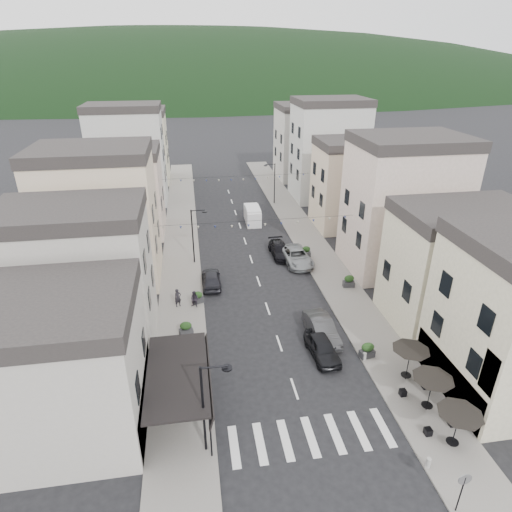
{
  "coord_description": "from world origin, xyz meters",
  "views": [
    {
      "loc": [
        -5.96,
        -15.28,
        20.43
      ],
      "look_at": [
        -0.48,
        19.52,
        3.5
      ],
      "focal_mm": 30.0,
      "sensor_mm": 36.0,
      "label": 1
    }
  ],
  "objects": [
    {
      "name": "planter_la",
      "position": [
        -7.09,
        13.1,
        0.69
      ],
      "size": [
        1.16,
        0.83,
        1.17
      ],
      "rotation": [
        0.0,
        0.0,
        0.26
      ],
      "color": "#2D2D2F",
      "rests_on": "sidewalk_left"
    },
    {
      "name": "parked_car_b",
      "position": [
        3.42,
        11.26,
        0.8
      ],
      "size": [
        1.99,
        4.97,
        1.61
      ],
      "primitive_type": "imported",
      "rotation": [
        0.0,
        0.0,
        0.06
      ],
      "color": "#2F3032",
      "rests_on": "ground"
    },
    {
      "name": "parked_car_e",
      "position": [
        -4.6,
        20.89,
        0.75
      ],
      "size": [
        1.81,
        4.4,
        1.49
      ],
      "primitive_type": "imported",
      "rotation": [
        0.0,
        0.0,
        3.13
      ],
      "color": "black",
      "rests_on": "ground"
    },
    {
      "name": "buildings_row_left",
      "position": [
        -14.5,
        37.75,
        6.12
      ],
      "size": [
        10.2,
        54.16,
        14.0
      ],
      "color": "#ADA89F",
      "rests_on": "ground"
    },
    {
      "name": "boutique_awning",
      "position": [
        -7.25,
        5.0,
        3.11
      ],
      "size": [
        3.77,
        7.5,
        3.28
      ],
      "color": "black",
      "rests_on": "ground"
    },
    {
      "name": "bunting_near",
      "position": [
        0.0,
        22.0,
        5.65
      ],
      "size": [
        19.0,
        0.28,
        0.62
      ],
      "color": "black",
      "rests_on": "ground"
    },
    {
      "name": "streetlamp_left_near",
      "position": [
        -5.82,
        2.0,
        3.7
      ],
      "size": [
        1.7,
        0.56,
        6.0
      ],
      "color": "black",
      "rests_on": "ground"
    },
    {
      "name": "planter_rb",
      "position": [
        8.29,
        18.44,
        0.7
      ],
      "size": [
        1.15,
        0.74,
        1.2
      ],
      "rotation": [
        0.0,
        0.0,
        -0.14
      ],
      "color": "#2E2E30",
      "rests_on": "sidewalk_right"
    },
    {
      "name": "ground",
      "position": [
        0.0,
        0.0,
        0.0
      ],
      "size": [
        700.0,
        700.0,
        0.0
      ],
      "primitive_type": "plane",
      "color": "black",
      "rests_on": "ground"
    },
    {
      "name": "cafe_terrace",
      "position": [
        7.7,
        2.8,
        2.36
      ],
      "size": [
        2.5,
        8.1,
        2.53
      ],
      "color": "black",
      "rests_on": "ground"
    },
    {
      "name": "traffic_sign",
      "position": [
        5.8,
        -3.5,
        1.93
      ],
      "size": [
        0.7,
        0.07,
        2.7
      ],
      "color": "black",
      "rests_on": "ground"
    },
    {
      "name": "sidewalk_right",
      "position": [
        7.5,
        32.0,
        0.06
      ],
      "size": [
        4.0,
        76.0,
        0.12
      ],
      "primitive_type": "cube",
      "color": "slate",
      "rests_on": "ground"
    },
    {
      "name": "hill_backdrop",
      "position": [
        0.0,
        300.0,
        0.0
      ],
      "size": [
        640.0,
        360.0,
        70.0
      ],
      "primitive_type": "ellipsoid",
      "color": "black",
      "rests_on": "ground"
    },
    {
      "name": "parked_car_d",
      "position": [
        3.28,
        26.35,
        0.69
      ],
      "size": [
        2.14,
        4.86,
        1.39
      ],
      "primitive_type": "imported",
      "rotation": [
        0.0,
        0.0,
        0.04
      ],
      "color": "black",
      "rests_on": "ground"
    },
    {
      "name": "planter_lb",
      "position": [
        -6.0,
        17.77,
        0.66
      ],
      "size": [
        1.11,
        0.84,
        1.11
      ],
      "rotation": [
        0.0,
        0.0,
        0.33
      ],
      "color": "#292A2C",
      "rests_on": "sidewalk_left"
    },
    {
      "name": "planter_ra",
      "position": [
        6.0,
        8.29,
        0.71
      ],
      "size": [
        1.17,
        0.78,
        1.21
      ],
      "rotation": [
        0.0,
        0.0,
        0.19
      ],
      "color": "#2A2A2C",
      "rests_on": "sidewalk_right"
    },
    {
      "name": "parked_car_c",
      "position": [
        4.6,
        24.34,
        0.79
      ],
      "size": [
        3.01,
        5.83,
        1.57
      ],
      "primitive_type": "imported",
      "rotation": [
        0.0,
        0.0,
        0.07
      ],
      "color": "gray",
      "rests_on": "ground"
    },
    {
      "name": "parked_car_a",
      "position": [
        2.8,
        9.05,
        0.74
      ],
      "size": [
        2.06,
        4.44,
        1.47
      ],
      "primitive_type": "imported",
      "rotation": [
        0.0,
        0.0,
        0.08
      ],
      "color": "black",
      "rests_on": "ground"
    },
    {
      "name": "sidewalk_left",
      "position": [
        -7.5,
        32.0,
        0.06
      ],
      "size": [
        4.0,
        76.0,
        0.12
      ],
      "primitive_type": "cube",
      "color": "slate",
      "rests_on": "ground"
    },
    {
      "name": "planter_rc",
      "position": [
        6.0,
        25.57,
        0.69
      ],
      "size": [
        1.14,
        0.77,
        1.18
      ],
      "rotation": [
        0.0,
        0.0,
        -0.19
      ],
      "color": "#323235",
      "rests_on": "sidewalk_right"
    },
    {
      "name": "pedestrian_b",
      "position": [
        -6.28,
        17.1,
        0.89
      ],
      "size": [
        0.94,
        0.87,
        1.54
      ],
      "primitive_type": "imported",
      "rotation": [
        0.0,
        0.0,
        -0.49
      ],
      "color": "#241E29",
      "rests_on": "sidewalk_left"
    },
    {
      "name": "bollards",
      "position": [
        0.0,
        5.5,
        0.42
      ],
      "size": [
        11.66,
        10.26,
        0.6
      ],
      "color": "gray",
      "rests_on": "ground"
    },
    {
      "name": "bunting_far",
      "position": [
        0.0,
        38.0,
        5.65
      ],
      "size": [
        19.0,
        0.28,
        0.62
      ],
      "color": "black",
      "rests_on": "ground"
    },
    {
      "name": "buildings_row_right",
      "position": [
        14.5,
        36.59,
        6.32
      ],
      "size": [
        10.2,
        54.16,
        14.5
      ],
      "color": "#BAB493",
      "rests_on": "ground"
    },
    {
      "name": "boutique_building",
      "position": [
        -15.5,
        5.0,
        4.0
      ],
      "size": [
        12.0,
        8.0,
        8.0
      ],
      "primitive_type": "cube",
      "color": "#ADA89F",
      "rests_on": "ground"
    },
    {
      "name": "streetlamp_left_far",
      "position": [
        -5.82,
        26.0,
        3.7
      ],
      "size": [
        1.7,
        0.56,
        6.0
      ],
      "color": "black",
      "rests_on": "ground"
    },
    {
      "name": "pedestrian_a",
      "position": [
        -7.73,
        17.43,
        0.97
      ],
      "size": [
        0.74,
        0.64,
        1.7
      ],
      "primitive_type": "imported",
      "rotation": [
        0.0,
        0.0,
        0.47
      ],
      "color": "black",
      "rests_on": "sidewalk_left"
    },
    {
      "name": "delivery_van",
      "position": [
        1.8,
        36.92,
        1.09
      ],
      "size": [
        1.96,
        4.67,
        2.21
      ],
      "rotation": [
        0.0,
        0.0,
        -0.03
      ],
      "color": "silver",
      "rests_on": "ground"
    },
    {
      "name": "streetlamp_right_far",
      "position": [
        5.82,
        44.0,
        3.7
      ],
      "size": [
        1.7,
        0.56,
        6.0
      ],
      "color": "black",
      "rests_on": "ground"
    }
  ]
}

